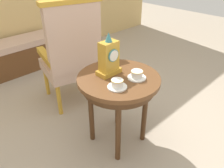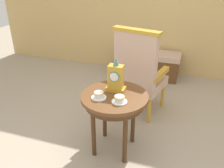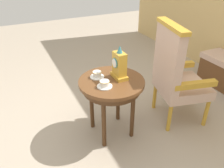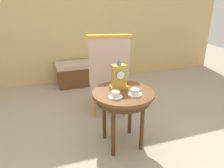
{
  "view_description": "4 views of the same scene",
  "coord_description": "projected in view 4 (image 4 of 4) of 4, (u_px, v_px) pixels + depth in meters",
  "views": [
    {
      "loc": [
        -1.11,
        -1.05,
        1.5
      ],
      "look_at": [
        -0.04,
        0.05,
        0.58
      ],
      "focal_mm": 36.37,
      "sensor_mm": 36.0,
      "label": 1
    },
    {
      "loc": [
        0.6,
        -1.89,
        1.77
      ],
      "look_at": [
        -0.06,
        0.11,
        0.71
      ],
      "focal_mm": 38.46,
      "sensor_mm": 36.0,
      "label": 2
    },
    {
      "loc": [
        1.75,
        -0.83,
        1.74
      ],
      "look_at": [
        0.05,
        -0.01,
        0.64
      ],
      "focal_mm": 36.65,
      "sensor_mm": 36.0,
      "label": 3
    },
    {
      "loc": [
        -0.76,
        -1.88,
        1.56
      ],
      "look_at": [
        -0.09,
        0.12,
        0.71
      ],
      "focal_mm": 34.29,
      "sensor_mm": 36.0,
      "label": 4
    }
  ],
  "objects": [
    {
      "name": "wall_back",
      "position": [
        79.0,
        7.0,
        3.91
      ],
      "size": [
        6.0,
        0.1,
        2.8
      ],
      "primitive_type": "cube",
      "color": "tan",
      "rests_on": "ground"
    },
    {
      "name": "armchair",
      "position": [
        109.0,
        74.0,
        2.92
      ],
      "size": [
        0.65,
        0.64,
        1.14
      ],
      "color": "#CCA893",
      "rests_on": "ground"
    },
    {
      "name": "teacup_left",
      "position": [
        116.0,
        95.0,
        2.09
      ],
      "size": [
        0.14,
        0.14,
        0.06
      ],
      "color": "white",
      "rests_on": "side_table"
    },
    {
      "name": "ground_plane",
      "position": [
        123.0,
        144.0,
        2.46
      ],
      "size": [
        10.0,
        10.0,
        0.0
      ],
      "primitive_type": "plane",
      "color": "tan"
    },
    {
      "name": "teacup_right",
      "position": [
        135.0,
        92.0,
        2.14
      ],
      "size": [
        0.14,
        0.14,
        0.06
      ],
      "color": "white",
      "rests_on": "side_table"
    },
    {
      "name": "side_table",
      "position": [
        123.0,
        99.0,
        2.26
      ],
      "size": [
        0.65,
        0.65,
        0.65
      ],
      "color": "brown",
      "rests_on": "ground"
    },
    {
      "name": "window_bench",
      "position": [
        85.0,
        73.0,
        4.08
      ],
      "size": [
        1.06,
        0.4,
        0.44
      ],
      "color": "#CCA893",
      "rests_on": "ground"
    },
    {
      "name": "mantel_clock",
      "position": [
        119.0,
        77.0,
        2.25
      ],
      "size": [
        0.19,
        0.11,
        0.34
      ],
      "color": "gold",
      "rests_on": "side_table"
    }
  ]
}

